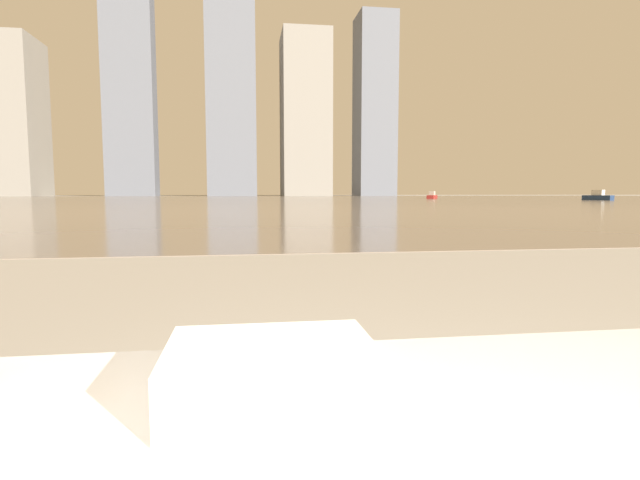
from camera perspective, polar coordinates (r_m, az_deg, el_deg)
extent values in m
cube|color=white|center=(0.70, -5.53, -16.40)|extent=(0.27, 0.21, 0.04)
cube|color=white|center=(0.68, -5.56, -13.29)|extent=(0.27, 0.21, 0.04)
cube|color=gray|center=(61.84, -8.28, 4.63)|extent=(180.00, 110.00, 0.01)
cube|color=navy|center=(62.38, 29.16, 4.25)|extent=(2.29, 3.10, 0.52)
cube|color=silver|center=(62.38, 29.19, 4.76)|extent=(1.18, 1.33, 0.59)
cube|color=maroon|center=(68.49, 12.69, 4.83)|extent=(2.20, 2.71, 0.46)
cube|color=#B2A893|center=(68.48, 12.69, 5.24)|extent=(1.09, 1.19, 0.53)
cube|color=gray|center=(128.62, -31.53, 11.82)|extent=(10.13, 13.20, 33.69)
cube|color=slate|center=(122.47, -20.92, 15.50)|extent=(10.66, 6.26, 45.83)
cube|color=slate|center=(124.27, -10.22, 23.86)|extent=(10.76, 13.94, 80.45)
cube|color=gray|center=(119.97, -1.72, 13.96)|extent=(10.93, 13.55, 37.11)
cube|color=slate|center=(123.43, 6.26, 14.88)|extent=(8.70, 10.05, 42.16)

